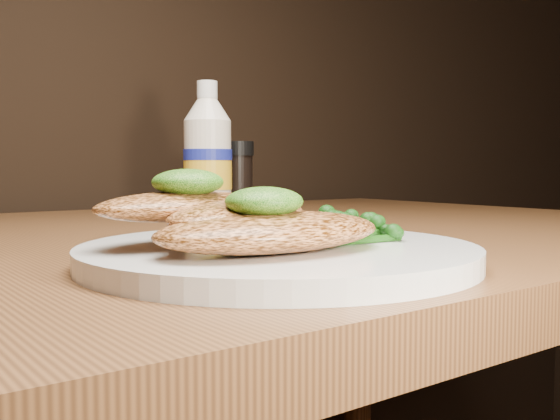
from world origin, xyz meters
TOP-DOWN VIEW (x-y plane):
  - plate at (-0.10, 0.81)m, footprint 0.28×0.28m
  - chicken_front at (-0.13, 0.78)m, footprint 0.17×0.09m
  - chicken_mid at (-0.12, 0.82)m, footprint 0.17×0.15m
  - chicken_back at (-0.15, 0.85)m, footprint 0.15×0.09m
  - pesto_front at (-0.13, 0.78)m, footprint 0.05×0.05m
  - pesto_back at (-0.15, 0.84)m, footprint 0.06×0.06m
  - broccolini_bundle at (-0.06, 0.81)m, footprint 0.14×0.11m
  - mayo_bottle at (0.06, 1.18)m, footprint 0.08×0.08m
  - pepper_grinder at (0.12, 1.19)m, footprint 0.04×0.04m

SIDE VIEW (x-z plane):
  - plate at x=-0.10m, z-range 0.75..0.76m
  - broccolini_bundle at x=-0.06m, z-range 0.76..0.79m
  - chicken_front at x=-0.13m, z-range 0.76..0.79m
  - chicken_mid at x=-0.12m, z-range 0.77..0.80m
  - chicken_back at x=-0.15m, z-range 0.78..0.80m
  - pesto_front at x=-0.13m, z-range 0.79..0.81m
  - pepper_grinder at x=0.12m, z-range 0.75..0.85m
  - pesto_back at x=-0.15m, z-range 0.80..0.82m
  - mayo_bottle at x=0.06m, z-range 0.75..0.93m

